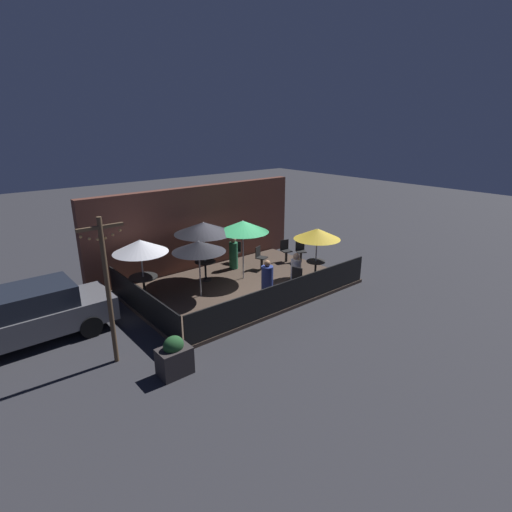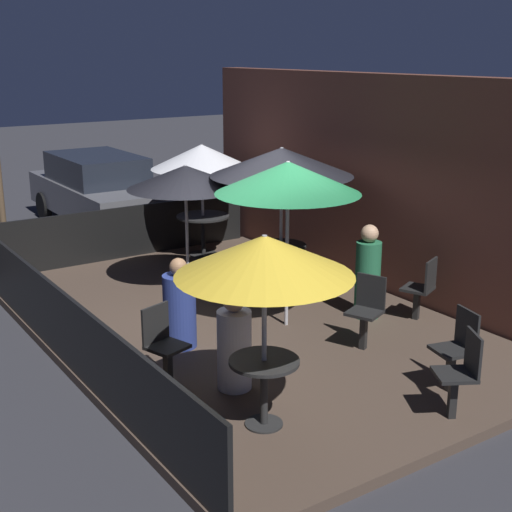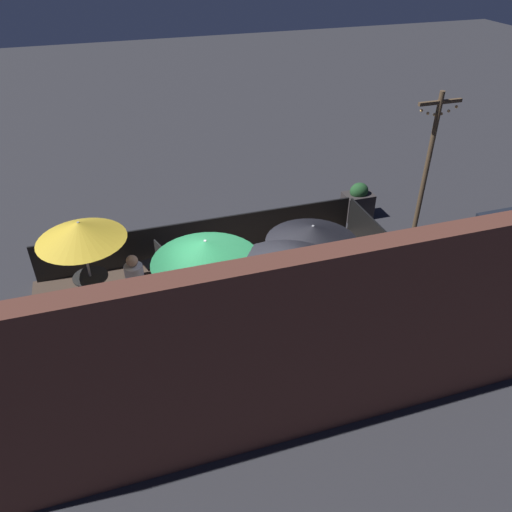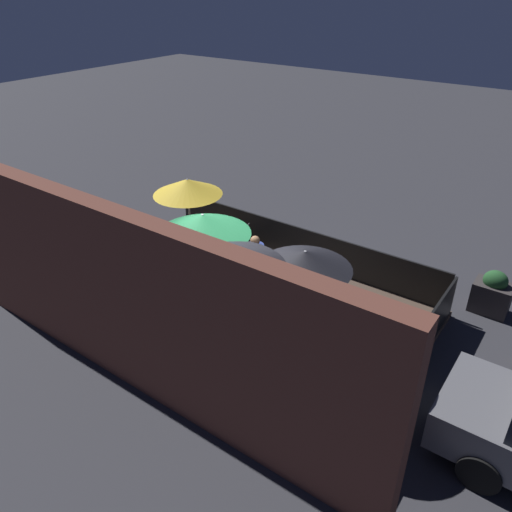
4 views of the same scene
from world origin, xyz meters
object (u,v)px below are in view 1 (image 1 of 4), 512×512
Objects in this scene: patio_chair_3 at (301,250)px; planter_box at (174,357)px; patron_1 at (296,270)px; parked_car_0 at (27,315)px; patio_umbrella_3 at (199,246)px; patio_umbrella_2 at (317,234)px; patio_chair_4 at (260,257)px; patron_0 at (233,254)px; patio_chair_0 at (236,251)px; dining_table_2 at (316,265)px; light_post at (107,285)px; patio_chair_2 at (298,278)px; patio_umbrella_4 at (243,226)px; dining_table_0 at (205,265)px; patio_umbrella_1 at (140,246)px; patio_chair_1 at (286,250)px; dining_table_1 at (144,281)px; patron_2 at (267,278)px; patio_umbrella_0 at (204,228)px.

patio_chair_3 is 9.00m from planter_box.
patron_1 is 0.26× the size of parked_car_0.
patio_umbrella_3 is at bearing -57.11° from patio_chair_3.
patio_umbrella_2 is 2.73m from patio_chair_4.
patio_umbrella_3 is 1.94× the size of planter_box.
patio_chair_0 is at bearing 140.46° from patron_0.
dining_table_2 is at bearing 0.00° from patio_umbrella_2.
patron_1 is (0.03, -2.03, -0.01)m from patio_chair_4.
planter_box is 2.42m from light_post.
patio_umbrella_4 is at bearing 90.29° from patio_chair_2.
patio_chair_2 is 1.00× the size of patio_chair_3.
dining_table_0 is 0.59× the size of patron_0.
patio_umbrella_2 is at bearing -37.99° from dining_table_0.
dining_table_0 is (2.52, -0.02, -1.25)m from patio_umbrella_1.
patio_umbrella_1 is at bearing -12.22° from patio_chair_0.
patio_umbrella_4 reaches higher than patio_chair_0.
dining_table_0 is 4.26m from dining_table_2.
patron_1 is (-1.43, -2.05, -0.00)m from patio_chair_1.
patio_chair_3 is 3.00m from patron_0.
patron_1 is 7.40m from light_post.
patio_chair_1 reaches higher than patio_chair_0.
dining_table_1 is 4.05m from light_post.
patio_chair_1 is (6.42, -0.39, -0.08)m from dining_table_1.
patio_umbrella_4 is 3.13m from patio_chair_1.
patron_2 is at bearing -35.43° from patio_chair_3.
patio_umbrella_1 reaches higher than dining_table_0.
parked_car_0 is at bearing 145.51° from patio_chair_2.
patio_chair_0 is 3.36m from patron_1.
patio_umbrella_3 is 3.22m from patron_0.
patio_umbrella_3 is 4.24m from light_post.
planter_box is (-4.92, -2.15, -0.18)m from patron_2.
patron_2 reaches higher than patron_1.
patio_chair_4 is at bearing -73.53° from patio_chair_3.
light_post is (-9.10, -2.21, 1.51)m from patio_chair_3.
patron_2 is at bearing 23.63° from planter_box.
patio_chair_1 is 10.12m from parked_car_0.
patio_umbrella_3 is 2.70m from patron_2.
patio_umbrella_0 is 2.42× the size of patio_chair_2.
patio_umbrella_4 reaches higher than patio_chair_1.
patio_umbrella_0 is 1.14× the size of patio_umbrella_2.
patron_0 is 0.36× the size of light_post.
patio_umbrella_0 is at bearing -63.43° from dining_table_0.
dining_table_1 is (-2.52, 0.02, 0.00)m from dining_table_0.
patio_chair_1 is (2.67, 0.41, -1.57)m from patio_umbrella_4.
patron_1 reaches higher than patio_chair_2.
patio_chair_1 reaches higher than dining_table_1.
patron_0 is 2.92m from patron_1.
patio_umbrella_4 is at bearing -1.95° from parked_car_0.
dining_table_2 is (0.00, 0.00, -1.25)m from patio_umbrella_2.
patron_2 is at bearing -24.26° from patron_1.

